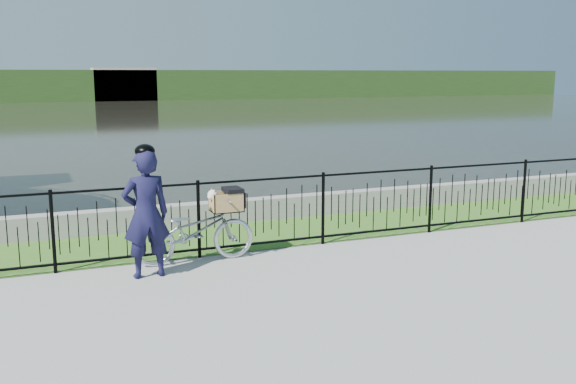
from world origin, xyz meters
name	(u,v)px	position (x,y,z in m)	size (l,w,h in m)	color
ground	(306,281)	(0.00, 0.00, 0.00)	(120.00, 120.00, 0.00)	gray
grass_strip	(243,235)	(0.00, 2.60, 0.00)	(60.00, 2.00, 0.01)	#3B6920
water	(84,119)	(0.00, 33.00, 0.00)	(120.00, 120.00, 0.00)	black
quay_wall	(226,212)	(0.00, 3.60, 0.20)	(60.00, 0.30, 0.40)	gray
fence	(263,214)	(0.00, 1.60, 0.58)	(14.00, 0.06, 1.15)	black
far_treeline	(59,85)	(0.00, 60.00, 1.50)	(120.00, 6.00, 3.00)	#28461A
far_building_right	(124,84)	(6.00, 58.50, 1.60)	(6.00, 3.00, 3.20)	#A39483
bicycle_rig	(195,230)	(-1.11, 1.40, 0.47)	(1.74, 0.61, 1.06)	#B4BAC0
cyclist	(146,212)	(-1.86, 0.98, 0.87)	(0.64, 0.43, 1.77)	black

